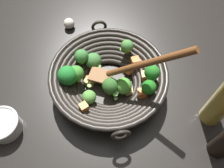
# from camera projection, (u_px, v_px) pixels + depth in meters

# --- Properties ---
(ground_plane) EXTENTS (4.00, 4.00, 0.00)m
(ground_plane) POSITION_uv_depth(u_px,v_px,m) (109.00, 86.00, 0.75)
(ground_plane) COLOR black
(wok) EXTENTS (0.39, 0.40, 0.27)m
(wok) POSITION_uv_depth(u_px,v_px,m) (108.00, 77.00, 0.70)
(wok) COLOR black
(wok) RESTS_ON ground
(cooking_oil_bottle) EXTENTS (0.06, 0.06, 0.26)m
(cooking_oil_bottle) POSITION_uv_depth(u_px,v_px,m) (224.00, 101.00, 0.60)
(cooking_oil_bottle) COLOR gold
(cooking_oil_bottle) RESTS_ON ground
(prep_bowl) EXTENTS (0.10, 0.10, 0.05)m
(prep_bowl) POSITION_uv_depth(u_px,v_px,m) (3.00, 125.00, 0.65)
(prep_bowl) COLOR silver
(prep_bowl) RESTS_ON ground
(garlic_bulb) EXTENTS (0.04, 0.04, 0.04)m
(garlic_bulb) POSITION_uv_depth(u_px,v_px,m) (69.00, 23.00, 0.86)
(garlic_bulb) COLOR silver
(garlic_bulb) RESTS_ON ground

